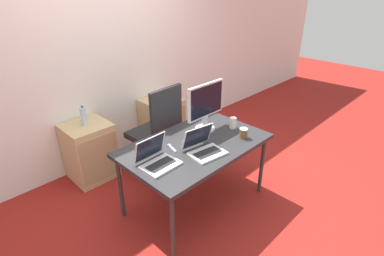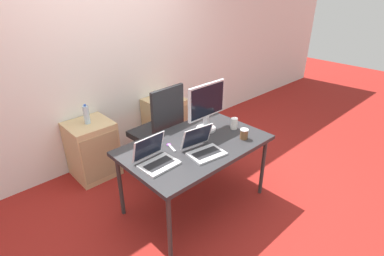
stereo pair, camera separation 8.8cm
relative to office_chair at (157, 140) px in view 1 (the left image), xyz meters
The scene contains 14 objects.
ground_plane 0.86m from the office_chair, 98.15° to the right, with size 14.00×14.00×0.00m, color maroon.
wall_back 1.15m from the office_chair, 98.20° to the left, with size 10.00×0.05×2.60m.
desk 0.79m from the office_chair, 98.15° to the right, with size 1.40×0.87×0.72m.
office_chair is the anchor object (origin of this frame).
cabinet_left 0.78m from the office_chair, 143.14° to the left, with size 0.48×0.47×0.68m.
cabinet_right 0.67m from the office_chair, 44.52° to the left, with size 0.48×0.47×0.68m.
water_bottle 0.86m from the office_chair, 143.01° to the left, with size 0.06×0.06×0.23m.
laptop_left 0.99m from the office_chair, 100.34° to the right, with size 0.34×0.33×0.23m.
laptop_right 1.02m from the office_chair, 127.73° to the right, with size 0.32×0.29×0.24m.
monitor 0.84m from the office_chair, 73.41° to the right, with size 0.48×0.21×0.50m.
mouse 0.78m from the office_chair, 99.69° to the right, with size 0.04×0.06×0.03m.
coffee_cup_white 0.96m from the office_chair, 62.52° to the right, with size 0.07×0.07×0.12m.
coffee_cup_brown 1.10m from the office_chair, 72.65° to the right, with size 0.08×0.08×0.10m.
scissors 0.77m from the office_chair, 116.86° to the right, with size 0.07×0.17×0.01m.
Camera 1 is at (-1.79, -1.74, 2.14)m, focal length 28.00 mm.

